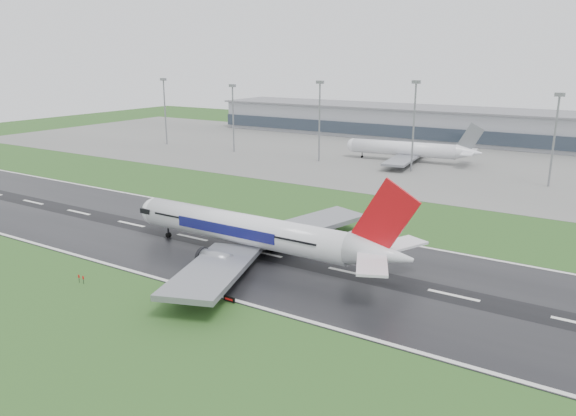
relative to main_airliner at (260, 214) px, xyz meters
The scene contains 12 objects.
ground 23.36m from the main_airliner, behind, with size 520.00×520.00×0.00m, color #244D1C.
runway 23.34m from the main_airliner, behind, with size 400.00×45.00×0.10m, color black.
apron 129.97m from the main_airliner, 99.36° to the left, with size 400.00×130.00×0.08m, color slate.
terminal 189.08m from the main_airliner, 96.40° to the left, with size 240.00×36.00×15.00m, color gray.
main_airliner is the anchor object (origin of this frame).
parked_airliner 122.06m from the main_airliner, 96.15° to the left, with size 54.33×50.58×15.92m, color white, non-canonical shape.
runway_sign 23.20m from the main_airliner, 69.25° to the right, with size 2.30×0.26×1.04m, color black, non-canonical shape.
floodmast_0 162.68m from the main_airliner, 140.74° to the left, with size 0.64×0.64×29.60m, color gray.
floodmast_1 134.08m from the main_airliner, 129.84° to the left, with size 0.64×0.64×27.81m, color gray.
floodmast_2 111.81m from the main_airliner, 112.87° to the left, with size 0.64×0.64×30.19m, color gray.
floodmast_3 103.19m from the main_airliner, 92.89° to the left, with size 0.64×0.64×31.12m, color gray.
floodmast_4 110.69m from the main_airliner, 68.48° to the left, with size 0.64×0.64×28.37m, color gray.
Camera 1 is at (82.69, -90.19, 40.01)m, focal length 34.44 mm.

